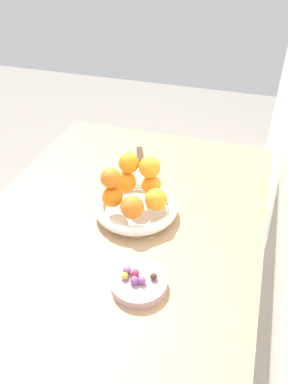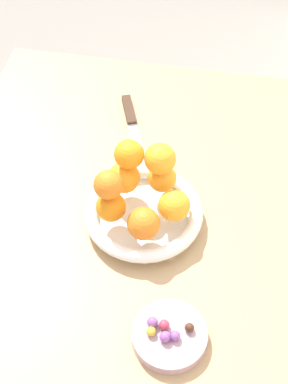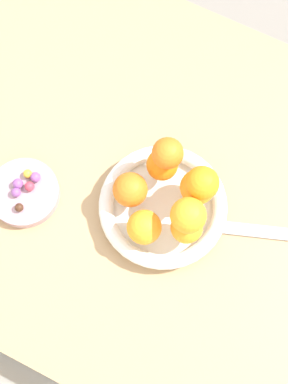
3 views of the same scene
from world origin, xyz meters
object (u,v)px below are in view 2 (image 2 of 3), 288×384
candy_dish (170,336)px  candy_ball_0 (164,325)px  fruit_bowl (143,214)px  orange_0 (144,224)px  orange_4 (111,207)px  candy_ball_1 (153,322)px  candy_ball_3 (151,331)px  candy_ball_2 (175,336)px  candy_ball_4 (165,337)px  orange_5 (108,185)px  knife (133,130)px  dining_table (119,274)px  orange_6 (128,154)px  orange_2 (162,178)px  orange_7 (160,159)px  candy_ball_5 (189,328)px  orange_1 (174,206)px  orange_3 (124,177)px

candy_dish → candy_ball_0: bearing=-127.8°
fruit_bowl → candy_dish: 0.25m
orange_0 → orange_4: size_ratio=1.09×
orange_4 → candy_ball_1: bearing=29.4°
orange_0 → candy_ball_3: (0.18, 0.05, -0.04)m
candy_dish → candy_ball_2: bearing=51.1°
fruit_bowl → candy_ball_4: (0.25, 0.08, 0.01)m
orange_0 → candy_ball_2: 0.21m
orange_5 → candy_ball_3: (0.22, 0.11, -0.09)m
fruit_bowl → knife: size_ratio=0.91×
dining_table → knife: size_ratio=4.38×
orange_5 → orange_6: 0.08m
orange_0 → orange_5: size_ratio=1.13×
knife → orange_2: bearing=26.8°
orange_7 → candy_ball_5: size_ratio=3.79×
orange_1 → candy_ball_3: bearing=-0.6°
candy_ball_0 → candy_ball_5: (-0.00, 0.04, -0.00)m
orange_1 → orange_6: size_ratio=1.06×
candy_ball_5 → candy_dish: bearing=-69.9°
orange_1 → candy_ball_1: 0.22m
orange_6 → candy_ball_1: bearing=18.6°
orange_1 → orange_6: (-0.06, -0.10, 0.06)m
orange_3 → orange_5: 0.08m
orange_0 → orange_1: 0.07m
orange_4 → orange_7: size_ratio=0.94×
orange_5 → orange_7: size_ratio=0.91×
orange_7 → knife: (-0.18, -0.09, -0.12)m
dining_table → orange_3: size_ratio=18.05×
orange_0 → candy_ball_4: orange_0 is taller
orange_1 → fruit_bowl: bearing=-97.5°
fruit_bowl → candy_ball_0: bearing=18.4°
orange_5 → candy_ball_2: (0.22, 0.15, -0.09)m
orange_2 → dining_table: bearing=-25.4°
orange_4 → orange_5: size_ratio=1.04×
orange_5 → knife: (-0.26, -0.01, -0.12)m
orange_2 → orange_3: orange_3 is taller
candy_ball_2 → candy_ball_4: candy_ball_4 is taller
orange_6 → candy_ball_5: bearing=29.4°
orange_4 → candy_ball_3: orange_4 is taller
orange_4 → knife: (-0.27, -0.01, -0.06)m
orange_1 → orange_4: orange_1 is taller
fruit_bowl → candy_ball_0: 0.24m
orange_0 → orange_3: size_ratio=0.99×
orange_1 → candy_ball_1: (0.22, -0.00, -0.04)m
orange_7 → candy_ball_3: 0.31m
fruit_bowl → orange_7: bearing=157.3°
candy_dish → knife: size_ratio=0.50×
fruit_bowl → orange_6: bearing=-142.9°
candy_dish → orange_5: orange_5 is taller
candy_dish → candy_ball_4: (0.01, -0.01, 0.02)m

